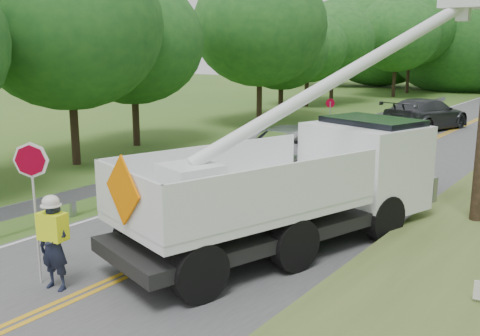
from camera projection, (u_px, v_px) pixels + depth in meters
The scene contains 9 objects.
ground at pixel (33, 317), 9.19m from camera, with size 140.00×140.00×0.00m, color #386026.
road at pixel (365, 170), 20.31m from camera, with size 7.20×96.00×0.03m.
guardrail at pixel (285, 141), 23.19m from camera, with size 0.18×48.00×0.77m.
treeline_left at pixel (314, 34), 37.64m from camera, with size 10.22×55.71×10.25m.
flagger at pixel (53, 239), 10.03m from camera, with size 1.08×0.50×2.75m.
bucket_truck at pixel (326, 169), 12.69m from camera, with size 5.44×8.43×7.61m.
suv_silver at pixel (301, 148), 19.77m from camera, with size 2.85×6.17×1.72m, color silver.
suv_darkgrey at pixel (426, 114), 30.03m from camera, with size 2.44×6.00×1.74m, color #34363A.
stop_sign_permanent at pixel (330, 114), 26.15m from camera, with size 0.41×0.21×2.09m.
Camera 1 is at (7.74, -4.83, 4.43)m, focal length 40.80 mm.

